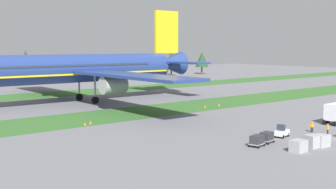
{
  "coord_description": "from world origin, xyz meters",
  "views": [
    {
      "loc": [
        -59.07,
        -32.18,
        13.46
      ],
      "look_at": [
        -4.79,
        33.98,
        4.0
      ],
      "focal_mm": 46.5,
      "sensor_mm": 36.0,
      "label": 1
    }
  ],
  "objects_px": {
    "cargo_dolly_second": "(257,140)",
    "uld_container_2": "(321,141)",
    "airliner": "(78,68)",
    "ground_crew_marshaller": "(328,129)",
    "baggage_tug": "(282,132)",
    "cargo_dolly_lead": "(267,137)",
    "taxiway_marker_1": "(90,122)",
    "uld_container_0": "(298,146)",
    "taxiway_marker_0": "(205,106)",
    "ground_crew_loader": "(312,126)",
    "taxiway_marker_3": "(219,104)",
    "taxiway_marker_2": "(85,124)",
    "uld_container_1": "(313,141)"
  },
  "relations": [
    {
      "from": "cargo_dolly_second",
      "to": "uld_container_1",
      "type": "relative_size",
      "value": 1.23
    },
    {
      "from": "airliner",
      "to": "taxiway_marker_0",
      "type": "height_order",
      "value": "airliner"
    },
    {
      "from": "uld_container_1",
      "to": "uld_container_2",
      "type": "relative_size",
      "value": 1.0
    },
    {
      "from": "cargo_dolly_lead",
      "to": "cargo_dolly_second",
      "type": "bearing_deg",
      "value": -90.0
    },
    {
      "from": "cargo_dolly_lead",
      "to": "uld_container_0",
      "type": "distance_m",
      "value": 6.02
    },
    {
      "from": "airliner",
      "to": "taxiway_marker_0",
      "type": "distance_m",
      "value": 31.92
    },
    {
      "from": "airliner",
      "to": "taxiway_marker_0",
      "type": "bearing_deg",
      "value": -144.17
    },
    {
      "from": "taxiway_marker_0",
      "to": "taxiway_marker_1",
      "type": "relative_size",
      "value": 1.06
    },
    {
      "from": "airliner",
      "to": "cargo_dolly_lead",
      "type": "height_order",
      "value": "airliner"
    },
    {
      "from": "baggage_tug",
      "to": "taxiway_marker_0",
      "type": "xyz_separation_m",
      "value": [
        13.16,
        29.93,
        -0.52
      ]
    },
    {
      "from": "airliner",
      "to": "ground_crew_marshaller",
      "type": "height_order",
      "value": "airliner"
    },
    {
      "from": "cargo_dolly_second",
      "to": "ground_crew_loader",
      "type": "relative_size",
      "value": 1.41
    },
    {
      "from": "baggage_tug",
      "to": "cargo_dolly_lead",
      "type": "bearing_deg",
      "value": -90.0
    },
    {
      "from": "taxiway_marker_2",
      "to": "taxiway_marker_3",
      "type": "xyz_separation_m",
      "value": [
        35.37,
        2.31,
        0.1
      ]
    },
    {
      "from": "ground_crew_marshaller",
      "to": "airliner",
      "type": "bearing_deg",
      "value": -92.83
    },
    {
      "from": "cargo_dolly_second",
      "to": "taxiway_marker_0",
      "type": "distance_m",
      "value": 37.86
    },
    {
      "from": "uld_container_1",
      "to": "cargo_dolly_lead",
      "type": "bearing_deg",
      "value": 114.07
    },
    {
      "from": "taxiway_marker_0",
      "to": "taxiway_marker_3",
      "type": "distance_m",
      "value": 4.35
    },
    {
      "from": "ground_crew_loader",
      "to": "taxiway_marker_1",
      "type": "relative_size",
      "value": 3.19
    },
    {
      "from": "taxiway_marker_1",
      "to": "cargo_dolly_lead",
      "type": "bearing_deg",
      "value": -68.18
    },
    {
      "from": "airliner",
      "to": "uld_container_0",
      "type": "height_order",
      "value": "airliner"
    },
    {
      "from": "taxiway_marker_2",
      "to": "taxiway_marker_3",
      "type": "bearing_deg",
      "value": 3.73
    },
    {
      "from": "baggage_tug",
      "to": "taxiway_marker_3",
      "type": "distance_m",
      "value": 34.61
    },
    {
      "from": "baggage_tug",
      "to": "uld_container_2",
      "type": "bearing_deg",
      "value": -19.92
    },
    {
      "from": "uld_container_0",
      "to": "cargo_dolly_lead",
      "type": "bearing_deg",
      "value": 79.1
    },
    {
      "from": "ground_crew_marshaller",
      "to": "taxiway_marker_1",
      "type": "relative_size",
      "value": 3.19
    },
    {
      "from": "cargo_dolly_lead",
      "to": "taxiway_marker_2",
      "type": "xyz_separation_m",
      "value": [
        -12.94,
        28.57,
        -0.68
      ]
    },
    {
      "from": "baggage_tug",
      "to": "uld_container_2",
      "type": "height_order",
      "value": "baggage_tug"
    },
    {
      "from": "cargo_dolly_second",
      "to": "uld_container_1",
      "type": "bearing_deg",
      "value": 34.84
    },
    {
      "from": "ground_crew_loader",
      "to": "taxiway_marker_3",
      "type": "relative_size",
      "value": 2.52
    },
    {
      "from": "cargo_dolly_lead",
      "to": "uld_container_0",
      "type": "height_order",
      "value": "uld_container_0"
    },
    {
      "from": "uld_container_0",
      "to": "taxiway_marker_1",
      "type": "xyz_separation_m",
      "value": [
        -10.49,
        34.95,
        -0.51
      ]
    },
    {
      "from": "baggage_tug",
      "to": "ground_crew_loader",
      "type": "distance_m",
      "value": 6.73
    },
    {
      "from": "airliner",
      "to": "uld_container_0",
      "type": "xyz_separation_m",
      "value": [
        -1.51,
        -62.19,
        -7.51
      ]
    },
    {
      "from": "airliner",
      "to": "cargo_dolly_lead",
      "type": "xyz_separation_m",
      "value": [
        -0.38,
        -56.28,
        -7.38
      ]
    },
    {
      "from": "airliner",
      "to": "taxiway_marker_2",
      "type": "distance_m",
      "value": 31.78
    },
    {
      "from": "ground_crew_loader",
      "to": "uld_container_1",
      "type": "xyz_separation_m",
      "value": [
        -9.07,
        -5.89,
        -0.09
      ]
    },
    {
      "from": "airliner",
      "to": "uld_container_2",
      "type": "xyz_separation_m",
      "value": [
        3.53,
        -62.36,
        -7.46
      ]
    },
    {
      "from": "ground_crew_marshaller",
      "to": "taxiway_marker_0",
      "type": "height_order",
      "value": "ground_crew_marshaller"
    },
    {
      "from": "uld_container_1",
      "to": "uld_container_2",
      "type": "height_order",
      "value": "uld_container_1"
    },
    {
      "from": "uld_container_1",
      "to": "taxiway_marker_1",
      "type": "height_order",
      "value": "uld_container_1"
    },
    {
      "from": "uld_container_2",
      "to": "taxiway_marker_2",
      "type": "bearing_deg",
      "value": 115.92
    },
    {
      "from": "uld_container_2",
      "to": "taxiway_marker_3",
      "type": "distance_m",
      "value": 41.35
    },
    {
      "from": "baggage_tug",
      "to": "taxiway_marker_1",
      "type": "distance_m",
      "value": 32.54
    },
    {
      "from": "uld_container_0",
      "to": "cargo_dolly_second",
      "type": "bearing_deg",
      "value": 107.74
    },
    {
      "from": "cargo_dolly_second",
      "to": "uld_container_2",
      "type": "relative_size",
      "value": 1.23
    },
    {
      "from": "baggage_tug",
      "to": "ground_crew_loader",
      "type": "height_order",
      "value": "baggage_tug"
    },
    {
      "from": "cargo_dolly_lead",
      "to": "ground_crew_marshaller",
      "type": "bearing_deg",
      "value": 66.83
    },
    {
      "from": "cargo_dolly_second",
      "to": "taxiway_marker_3",
      "type": "xyz_separation_m",
      "value": [
        25.27,
        31.47,
        -0.57
      ]
    },
    {
      "from": "cargo_dolly_second",
      "to": "uld_container_1",
      "type": "height_order",
      "value": "uld_container_1"
    }
  ]
}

